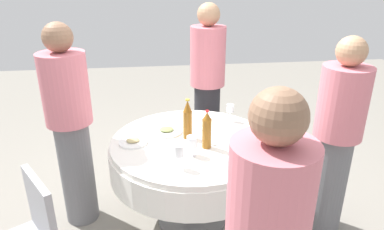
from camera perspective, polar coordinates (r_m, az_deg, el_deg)
ground_plane at (r=3.08m, az=0.00°, el=-16.49°), size 10.00×10.00×0.00m
dining_table at (r=2.75m, az=0.00°, el=-6.95°), size 1.26×1.26×0.74m
bottle_amber_inner at (r=2.65m, az=-0.72°, el=-0.83°), size 0.07×0.07×0.32m
bottle_amber_rear at (r=2.33m, az=8.22°, el=-5.46°), size 0.07×0.07×0.25m
bottle_amber_left at (r=2.52m, az=2.41°, el=-2.50°), size 0.07×0.07×0.29m
wine_glass_east at (r=2.27m, az=-2.13°, el=-5.99°), size 0.06×0.06×0.17m
wine_glass_front at (r=2.55m, az=8.69°, el=-3.15°), size 0.06×0.06×0.15m
wine_glass_outer at (r=2.43m, az=0.01°, el=-4.49°), size 0.08×0.08×0.14m
wine_glass_far at (r=2.99m, az=6.17°, el=0.98°), size 0.06×0.06×0.15m
plate_mid at (r=2.80m, az=-4.12°, el=-2.58°), size 0.25×0.25×0.04m
plate_right at (r=2.66m, az=-9.48°, el=-4.28°), size 0.22×0.22×0.04m
knife_rear at (r=3.05m, az=-4.48°, el=-0.62°), size 0.17×0.08×0.00m
spoon_left at (r=2.83m, az=3.07°, el=-2.50°), size 0.18×0.05×0.00m
folded_napkin at (r=3.06m, az=1.36°, el=-0.26°), size 0.15×0.15×0.02m
person_inner at (r=2.79m, az=22.27°, el=-3.33°), size 0.34×0.34×1.54m
person_rear at (r=2.82m, az=-19.01°, el=-1.61°), size 0.34×0.34×1.61m
person_left at (r=3.53m, az=2.50°, el=4.91°), size 0.34×0.34×1.66m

